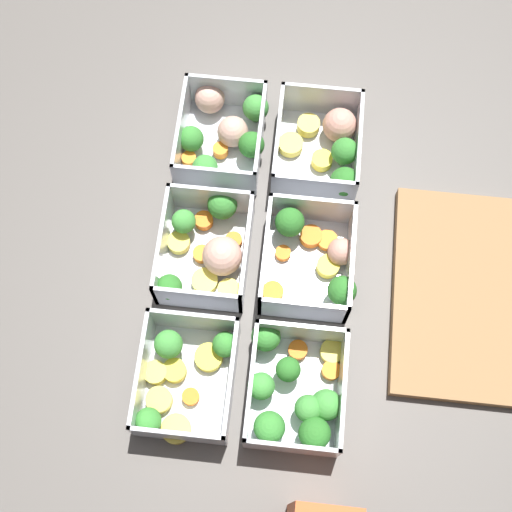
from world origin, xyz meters
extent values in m
plane|color=#56514C|center=(0.00, 0.00, 0.00)|extent=(4.00, 4.00, 0.00)
cube|color=silver|center=(-0.17, -0.07, 0.00)|extent=(0.15, 0.11, 0.00)
cube|color=silver|center=(-0.17, -0.12, 0.03)|extent=(0.15, 0.01, 0.06)
cube|color=silver|center=(-0.17, -0.01, 0.03)|extent=(0.15, 0.01, 0.06)
cube|color=silver|center=(-0.24, -0.07, 0.03)|extent=(0.01, 0.11, 0.06)
cube|color=silver|center=(-0.10, -0.07, 0.03)|extent=(0.01, 0.11, 0.06)
cylinder|color=#49883F|center=(-0.16, -0.11, 0.01)|extent=(0.01, 0.01, 0.01)
sphere|color=#388433|center=(-0.16, -0.11, 0.03)|extent=(0.04, 0.04, 0.04)
cylinder|color=#519448|center=(-0.12, -0.08, 0.01)|extent=(0.01, 0.01, 0.02)
sphere|color=#42933D|center=(-0.12, -0.08, 0.03)|extent=(0.03, 0.03, 0.03)
cylinder|color=#407A37|center=(-0.16, -0.02, 0.01)|extent=(0.01, 0.01, 0.01)
sphere|color=#2D7228|center=(-0.16, -0.02, 0.03)|extent=(0.04, 0.04, 0.04)
cylinder|color=orange|center=(-0.16, -0.07, 0.01)|extent=(0.03, 0.03, 0.01)
sphere|color=#D19E8C|center=(-0.18, -0.05, 0.03)|extent=(0.05, 0.05, 0.04)
sphere|color=#D19E8C|center=(-0.23, -0.09, 0.03)|extent=(0.05, 0.05, 0.04)
cylinder|color=orange|center=(-0.14, -0.11, 0.01)|extent=(0.03, 0.03, 0.01)
cylinder|color=#519448|center=(-0.22, -0.02, 0.01)|extent=(0.01, 0.01, 0.01)
sphere|color=#42933D|center=(-0.22, -0.02, 0.03)|extent=(0.04, 0.04, 0.04)
cube|color=silver|center=(0.00, -0.07, 0.00)|extent=(0.15, 0.11, 0.00)
cube|color=silver|center=(0.00, -0.12, 0.03)|extent=(0.15, 0.01, 0.06)
cube|color=silver|center=(0.00, -0.01, 0.03)|extent=(0.15, 0.01, 0.06)
cube|color=silver|center=(-0.07, -0.07, 0.03)|extent=(0.01, 0.11, 0.06)
cube|color=silver|center=(0.07, -0.07, 0.03)|extent=(0.01, 0.11, 0.06)
cylinder|color=#407A37|center=(0.06, -0.10, 0.01)|extent=(0.01, 0.01, 0.01)
sphere|color=#2D7228|center=(0.06, -0.10, 0.03)|extent=(0.03, 0.03, 0.03)
sphere|color=#D19E8C|center=(0.01, -0.04, 0.03)|extent=(0.06, 0.06, 0.05)
cylinder|color=orange|center=(-0.02, -0.03, 0.01)|extent=(0.03, 0.03, 0.01)
cylinder|color=#DBC647|center=(0.05, -0.03, 0.01)|extent=(0.04, 0.04, 0.01)
cylinder|color=orange|center=(0.00, -0.07, 0.01)|extent=(0.02, 0.02, 0.01)
cylinder|color=#DBC647|center=(0.04, -0.06, 0.01)|extent=(0.05, 0.05, 0.01)
cylinder|color=#519448|center=(-0.04, -0.10, 0.01)|extent=(0.01, 0.01, 0.01)
sphere|color=#42933D|center=(-0.04, -0.10, 0.03)|extent=(0.03, 0.03, 0.03)
cylinder|color=#DBC647|center=(-0.01, -0.10, 0.01)|extent=(0.04, 0.04, 0.01)
cylinder|color=orange|center=(-0.05, -0.08, 0.01)|extent=(0.03, 0.03, 0.01)
cylinder|color=#49883F|center=(-0.06, -0.05, 0.01)|extent=(0.01, 0.01, 0.01)
sphere|color=#388433|center=(-0.06, -0.05, 0.03)|extent=(0.04, 0.04, 0.04)
cube|color=silver|center=(0.17, -0.07, 0.00)|extent=(0.15, 0.11, 0.00)
cube|color=silver|center=(0.17, -0.12, 0.03)|extent=(0.15, 0.01, 0.06)
cube|color=silver|center=(0.17, -0.01, 0.03)|extent=(0.15, 0.01, 0.06)
cube|color=silver|center=(0.10, -0.07, 0.03)|extent=(0.01, 0.11, 0.06)
cube|color=silver|center=(0.24, -0.07, 0.03)|extent=(0.01, 0.11, 0.06)
cylinder|color=yellow|center=(0.14, -0.05, 0.01)|extent=(0.05, 0.05, 0.01)
cylinder|color=#DBC647|center=(0.20, -0.10, 0.01)|extent=(0.04, 0.04, 0.01)
cylinder|color=#DBC647|center=(0.16, -0.11, 0.01)|extent=(0.04, 0.04, 0.02)
cylinder|color=#519448|center=(0.13, -0.09, 0.01)|extent=(0.01, 0.01, 0.02)
sphere|color=#42933D|center=(0.13, -0.09, 0.03)|extent=(0.04, 0.04, 0.04)
cylinder|color=#49883F|center=(0.22, -0.10, 0.01)|extent=(0.01, 0.01, 0.02)
sphere|color=#388433|center=(0.22, -0.10, 0.03)|extent=(0.03, 0.03, 0.03)
cylinder|color=#49883F|center=(0.12, -0.03, 0.01)|extent=(0.01, 0.01, 0.01)
sphere|color=#388433|center=(0.12, -0.03, 0.03)|extent=(0.03, 0.03, 0.03)
cylinder|color=yellow|center=(0.16, -0.09, 0.01)|extent=(0.04, 0.04, 0.02)
cylinder|color=#DBC647|center=(0.23, -0.07, 0.01)|extent=(0.04, 0.04, 0.01)
cylinder|color=orange|center=(0.19, -0.06, 0.01)|extent=(0.02, 0.02, 0.01)
cube|color=silver|center=(-0.17, 0.07, 0.00)|extent=(0.15, 0.11, 0.00)
cube|color=silver|center=(-0.17, 0.01, 0.03)|extent=(0.15, 0.01, 0.06)
cube|color=silver|center=(-0.17, 0.12, 0.03)|extent=(0.15, 0.01, 0.06)
cube|color=silver|center=(-0.24, 0.07, 0.03)|extent=(0.01, 0.11, 0.06)
cube|color=silver|center=(-0.10, 0.07, 0.03)|extent=(0.01, 0.11, 0.06)
cylinder|color=yellow|center=(-0.15, 0.08, 0.01)|extent=(0.03, 0.03, 0.02)
cylinder|color=#DBC647|center=(-0.18, 0.03, 0.01)|extent=(0.05, 0.05, 0.01)
cylinder|color=#49883F|center=(-0.16, 0.10, 0.01)|extent=(0.01, 0.01, 0.02)
sphere|color=#388433|center=(-0.16, 0.10, 0.04)|extent=(0.04, 0.04, 0.04)
sphere|color=tan|center=(-0.20, 0.10, 0.03)|extent=(0.06, 0.06, 0.05)
cylinder|color=orange|center=(-0.11, 0.05, 0.01)|extent=(0.03, 0.03, 0.01)
cylinder|color=#407A37|center=(-0.11, 0.11, 0.01)|extent=(0.01, 0.01, 0.01)
sphere|color=#2D7228|center=(-0.11, 0.11, 0.03)|extent=(0.04, 0.04, 0.04)
cylinder|color=#DBC647|center=(-0.21, 0.05, 0.01)|extent=(0.04, 0.04, 0.02)
cube|color=silver|center=(0.00, 0.07, 0.00)|extent=(0.15, 0.11, 0.00)
cube|color=silver|center=(0.00, 0.01, 0.03)|extent=(0.15, 0.01, 0.06)
cube|color=silver|center=(0.00, 0.12, 0.03)|extent=(0.15, 0.01, 0.06)
cube|color=silver|center=(-0.07, 0.07, 0.03)|extent=(0.01, 0.11, 0.06)
cube|color=silver|center=(0.07, 0.07, 0.03)|extent=(0.01, 0.11, 0.06)
cylinder|color=orange|center=(0.04, 0.03, 0.01)|extent=(0.03, 0.03, 0.01)
cylinder|color=#407A37|center=(-0.05, 0.04, 0.01)|extent=(0.01, 0.01, 0.02)
sphere|color=#2D7228|center=(-0.05, 0.04, 0.04)|extent=(0.04, 0.04, 0.04)
cylinder|color=orange|center=(-0.04, 0.07, 0.01)|extent=(0.04, 0.04, 0.01)
cylinder|color=orange|center=(-0.04, 0.09, 0.01)|extent=(0.04, 0.04, 0.01)
cylinder|color=orange|center=(-0.01, 0.03, 0.01)|extent=(0.03, 0.03, 0.01)
cylinder|color=yellow|center=(0.00, 0.10, 0.01)|extent=(0.04, 0.04, 0.01)
sphere|color=tan|center=(-0.02, 0.11, 0.02)|extent=(0.04, 0.04, 0.04)
cylinder|color=#407A37|center=(0.04, 0.11, 0.01)|extent=(0.01, 0.01, 0.02)
sphere|color=#2D7228|center=(0.04, 0.11, 0.03)|extent=(0.04, 0.04, 0.04)
cube|color=silver|center=(0.17, 0.07, 0.00)|extent=(0.15, 0.11, 0.00)
cube|color=silver|center=(0.17, 0.01, 0.03)|extent=(0.15, 0.01, 0.06)
cube|color=silver|center=(0.17, 0.12, 0.03)|extent=(0.15, 0.01, 0.06)
cube|color=silver|center=(0.10, 0.07, 0.03)|extent=(0.01, 0.11, 0.06)
cube|color=silver|center=(0.24, 0.07, 0.03)|extent=(0.01, 0.11, 0.06)
cylinder|color=#407A37|center=(0.22, 0.09, 0.01)|extent=(0.01, 0.01, 0.02)
sphere|color=#2D7228|center=(0.22, 0.09, 0.03)|extent=(0.04, 0.04, 0.04)
cylinder|color=#519448|center=(0.19, 0.08, 0.01)|extent=(0.01, 0.01, 0.02)
sphere|color=#42933D|center=(0.19, 0.08, 0.03)|extent=(0.03, 0.03, 0.03)
cylinder|color=orange|center=(0.14, 0.11, 0.01)|extent=(0.03, 0.03, 0.01)
cylinder|color=#519448|center=(0.18, 0.10, 0.01)|extent=(0.01, 0.01, 0.01)
sphere|color=#42933D|center=(0.18, 0.10, 0.03)|extent=(0.04, 0.04, 0.04)
cylinder|color=#DBC647|center=(0.11, 0.11, 0.01)|extent=(0.04, 0.04, 0.01)
cylinder|color=#519448|center=(0.17, 0.02, 0.01)|extent=(0.01, 0.01, 0.01)
sphere|color=#42933D|center=(0.17, 0.02, 0.03)|extent=(0.03, 0.03, 0.03)
cylinder|color=#407A37|center=(0.15, 0.06, 0.01)|extent=(0.01, 0.01, 0.02)
sphere|color=#2D7228|center=(0.15, 0.06, 0.03)|extent=(0.03, 0.03, 0.03)
cylinder|color=#49883F|center=(0.22, 0.04, 0.01)|extent=(0.01, 0.01, 0.01)
sphere|color=#388433|center=(0.22, 0.04, 0.03)|extent=(0.04, 0.04, 0.04)
cylinder|color=#49883F|center=(0.11, 0.02, 0.01)|extent=(0.01, 0.01, 0.01)
sphere|color=#388433|center=(0.11, 0.02, 0.03)|extent=(0.04, 0.04, 0.04)
cylinder|color=orange|center=(0.12, 0.07, 0.01)|extent=(0.03, 0.03, 0.01)
cube|color=olive|center=(0.02, 0.27, 0.01)|extent=(0.28, 0.18, 0.02)
camera|label=1|loc=(0.32, 0.03, 0.89)|focal=50.00mm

